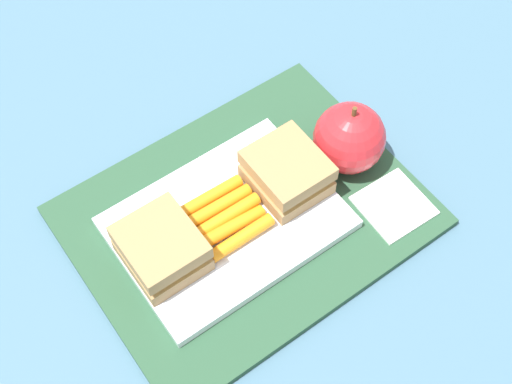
{
  "coord_description": "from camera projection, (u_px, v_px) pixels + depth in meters",
  "views": [
    {
      "loc": [
        -0.22,
        -0.32,
        0.65
      ],
      "look_at": [
        0.01,
        0.0,
        0.04
      ],
      "focal_mm": 48.64,
      "sensor_mm": 36.0,
      "label": 1
    }
  ],
  "objects": [
    {
      "name": "sandwich_half_right",
      "position": [
        287.0,
        172.0,
        0.73
      ],
      "size": [
        0.07,
        0.08,
        0.04
      ],
      "color": "#9E7A4C",
      "rests_on": "food_tray"
    },
    {
      "name": "carrot_sticks_bundle",
      "position": [
        227.0,
        216.0,
        0.72
      ],
      "size": [
        0.08,
        0.07,
        0.02
      ],
      "color": "orange",
      "rests_on": "food_tray"
    },
    {
      "name": "food_tray",
      "position": [
        227.0,
        223.0,
        0.73
      ],
      "size": [
        0.23,
        0.17,
        0.01
      ],
      "primitive_type": "cube",
      "color": "white",
      "rests_on": "lunchbag_mat"
    },
    {
      "name": "paper_napkin",
      "position": [
        394.0,
        205.0,
        0.75
      ],
      "size": [
        0.07,
        0.07,
        0.0
      ],
      "primitive_type": "cube",
      "rotation": [
        0.0,
        0.0,
        -0.04
      ],
      "color": "white",
      "rests_on": "lunchbag_mat"
    },
    {
      "name": "ground_plane",
      "position": [
        247.0,
        218.0,
        0.75
      ],
      "size": [
        2.4,
        2.4,
        0.0
      ],
      "primitive_type": "plane",
      "color": "#42667A"
    },
    {
      "name": "apple",
      "position": [
        349.0,
        138.0,
        0.75
      ],
      "size": [
        0.08,
        0.08,
        0.09
      ],
      "color": "red",
      "rests_on": "lunchbag_mat"
    },
    {
      "name": "lunchbag_mat",
      "position": [
        247.0,
        216.0,
        0.75
      ],
      "size": [
        0.36,
        0.28,
        0.01
      ],
      "primitive_type": "cube",
      "color": "#284C33",
      "rests_on": "ground_plane"
    },
    {
      "name": "sandwich_half_left",
      "position": [
        161.0,
        248.0,
        0.68
      ],
      "size": [
        0.07,
        0.08,
        0.04
      ],
      "color": "#9E7A4C",
      "rests_on": "food_tray"
    }
  ]
}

